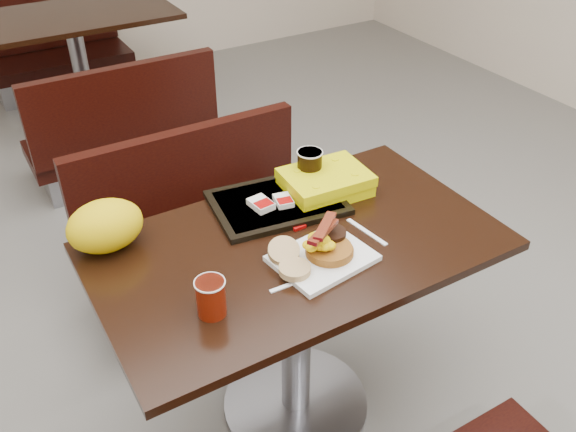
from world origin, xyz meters
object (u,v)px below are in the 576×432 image
hashbrown_sleeve_left (261,204)px  coffee_cup_far (310,167)px  table_near (296,332)px  bench_far_n (55,43)px  pancake_stack (330,249)px  coffee_cup_near (211,298)px  knife (367,232)px  fork (286,286)px  paper_bag (105,226)px  tray (277,203)px  bench_far_s (117,118)px  hashbrown_sleeve_right (283,201)px  platter (323,258)px  bench_near_n (208,229)px  table_far (82,74)px  clamshell (325,182)px

hashbrown_sleeve_left → coffee_cup_far: 0.23m
table_near → bench_far_n: 3.30m
pancake_stack → coffee_cup_near: (-0.39, -0.04, 0.02)m
bench_far_n → knife: (0.21, -3.36, 0.39)m
fork → paper_bag: bearing=132.3°
bench_far_n → tray: size_ratio=2.44×
coffee_cup_near → paper_bag: 0.43m
tray → paper_bag: 0.54m
bench_far_s → coffee_cup_far: 1.73m
coffee_cup_near → hashbrown_sleeve_right: coffee_cup_near is taller
platter → paper_bag: 0.63m
bench_near_n → fork: 0.95m
bench_far_n → paper_bag: (-0.49, -3.04, 0.47)m
pancake_stack → coffee_cup_far: size_ratio=1.24×
pancake_stack → bench_far_s: bearing=91.2°
pancake_stack → hashbrown_sleeve_left: (-0.06, 0.30, -0.00)m
paper_bag → pancake_stack: bearing=-34.9°
table_far → coffee_cup_far: 2.40m
table_far → coffee_cup_far: (0.20, -2.35, 0.45)m
bench_near_n → pancake_stack: size_ratio=7.21×
pancake_stack → fork: (-0.17, -0.05, -0.03)m
fork → knife: same height
tray → knife: bearing=-51.3°
platter → coffee_cup_near: coffee_cup_near is taller
table_far → bench_far_s: 0.70m
table_near → tray: bearing=76.7°
table_near → hashbrown_sleeve_left: bearing=94.6°
bench_near_n → tray: 0.64m
platter → coffee_cup_near: (-0.36, -0.03, 0.04)m
clamshell → knife: bearing=-90.2°
table_near → paper_bag: paper_bag is taller
fork → clamshell: 0.49m
bench_near_n → knife: size_ratio=6.04×
table_near → clamshell: bearing=40.3°
paper_bag → bench_far_n: bearing=80.9°
coffee_cup_far → clamshell: bearing=-66.9°
table_far → paper_bag: bearing=-101.8°
fork → coffee_cup_far: (0.33, 0.40, 0.07)m
bench_near_n → table_far: size_ratio=0.83×
table_near → coffee_cup_near: coffee_cup_near is taller
table_near → hashbrown_sleeve_right: 0.44m
clamshell → paper_bag: size_ratio=1.24×
tray → paper_bag: size_ratio=1.85×
bench_near_n → tray: (0.05, -0.50, 0.40)m
bench_far_n → coffee_cup_near: bearing=-95.7°
bench_far_n → paper_bag: size_ratio=4.51×
platter → pancake_stack: 0.03m
table_near → pancake_stack: 0.42m
bench_near_n → clamshell: clamshell is taller
coffee_cup_near → knife: (0.55, 0.08, -0.05)m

